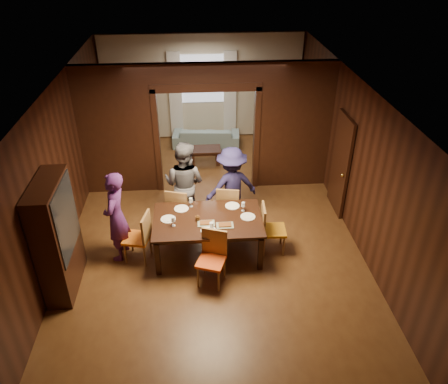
{
  "coord_description": "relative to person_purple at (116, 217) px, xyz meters",
  "views": [
    {
      "loc": [
        -0.28,
        -7.24,
        5.25
      ],
      "look_at": [
        0.23,
        -0.4,
        1.05
      ],
      "focal_mm": 35.0,
      "sensor_mm": 36.0,
      "label": 1
    }
  ],
  "objects": [
    {
      "name": "plate_far_r",
      "position": [
        2.09,
        0.34,
        -0.09
      ],
      "size": [
        0.27,
        0.27,
        0.01
      ],
      "primitive_type": "cylinder",
      "color": "white",
      "rests_on": "dining_table"
    },
    {
      "name": "curtain_left",
      "position": [
        0.96,
        5.19,
        0.39
      ],
      "size": [
        0.35,
        0.06,
        2.4
      ],
      "primitive_type": "cube",
      "color": "white",
      "rests_on": "back_wall"
    },
    {
      "name": "chair_near",
      "position": [
        1.63,
        -0.84,
        -0.38
      ],
      "size": [
        0.56,
        0.56,
        0.97
      ],
      "primitive_type": null,
      "rotation": [
        0.0,
        0.0,
        -0.35
      ],
      "color": "#DF4A15",
      "rests_on": "floor"
    },
    {
      "name": "sofa",
      "position": [
        1.76,
        4.64,
        -0.6
      ],
      "size": [
        1.87,
        0.87,
        0.53
      ],
      "primitive_type": "imported",
      "rotation": [
        0.0,
        0.0,
        3.05
      ],
      "color": "#82A3AB",
      "rests_on": "floor"
    },
    {
      "name": "condiment_jar",
      "position": [
        1.43,
        -0.08,
        -0.05
      ],
      "size": [
        0.08,
        0.08,
        0.11
      ],
      "primitive_type": null,
      "color": "#4E2D12",
      "rests_on": "dining_table"
    },
    {
      "name": "chair_right",
      "position": [
        2.82,
        -0.05,
        -0.38
      ],
      "size": [
        0.46,
        0.46,
        0.97
      ],
      "primitive_type": null,
      "rotation": [
        0.0,
        0.0,
        1.52
      ],
      "color": "#BF7512",
      "rests_on": "floor"
    },
    {
      "name": "wineglass_right",
      "position": [
        2.28,
        0.18,
        -0.01
      ],
      "size": [
        0.08,
        0.08,
        0.18
      ],
      "primitive_type": null,
      "color": "silver",
      "rests_on": "dining_table"
    },
    {
      "name": "wineglass_left",
      "position": [
        1.01,
        -0.2,
        -0.01
      ],
      "size": [
        0.08,
        0.08,
        0.18
      ],
      "primitive_type": null,
      "color": "silver",
      "rests_on": "dining_table"
    },
    {
      "name": "door_right",
      "position": [
        4.41,
        1.29,
        0.19
      ],
      "size": [
        0.06,
        0.9,
        2.1
      ],
      "primitive_type": "cube",
      "color": "black",
      "rests_on": "floor"
    },
    {
      "name": "wineglass_far",
      "position": [
        1.32,
        0.39,
        -0.01
      ],
      "size": [
        0.08,
        0.08,
        0.18
      ],
      "primitive_type": null,
      "color": "silver",
      "rests_on": "dining_table"
    },
    {
      "name": "platter_a",
      "position": [
        1.58,
        -0.19,
        -0.08
      ],
      "size": [
        0.3,
        0.2,
        0.04
      ],
      "primitive_type": "cube",
      "color": "gray",
      "rests_on": "dining_table"
    },
    {
      "name": "plate_left",
      "position": [
        0.91,
        -0.0,
        -0.09
      ],
      "size": [
        0.27,
        0.27,
        0.01
      ],
      "primitive_type": "cylinder",
      "color": "silver",
      "rests_on": "dining_table"
    },
    {
      "name": "person_navy",
      "position": [
        2.13,
        0.96,
        -0.03
      ],
      "size": [
        1.2,
        0.88,
        1.66
      ],
      "primitive_type": "imported",
      "rotation": [
        0.0,
        0.0,
        3.42
      ],
      "color": "#211D49",
      "rests_on": "floor"
    },
    {
      "name": "serving_bowl",
      "position": [
        1.7,
        0.1,
        -0.07
      ],
      "size": [
        0.28,
        0.28,
        0.07
      ],
      "primitive_type": "imported",
      "color": "black",
      "rests_on": "dining_table"
    },
    {
      "name": "hutch",
      "position": [
        -0.82,
        -0.71,
        0.14
      ],
      "size": [
        0.4,
        1.2,
        2.0
      ],
      "primitive_type": "cube",
      "color": "black",
      "rests_on": "floor"
    },
    {
      "name": "person_grey",
      "position": [
        1.2,
        1.01,
        0.03
      ],
      "size": [
        1.07,
        0.98,
        1.78
      ],
      "primitive_type": "imported",
      "rotation": [
        0.0,
        0.0,
        2.71
      ],
      "color": "#4F4D54",
      "rests_on": "floor"
    },
    {
      "name": "plate_far_l",
      "position": [
        1.14,
        0.32,
        -0.09
      ],
      "size": [
        0.27,
        0.27,
        0.01
      ],
      "primitive_type": "cylinder",
      "color": "white",
      "rests_on": "dining_table"
    },
    {
      "name": "plate_near",
      "position": [
        1.61,
        -0.4,
        -0.09
      ],
      "size": [
        0.27,
        0.27,
        0.01
      ],
      "primitive_type": "cylinder",
      "color": "white",
      "rests_on": "dining_table"
    },
    {
      "name": "platter_b",
      "position": [
        1.91,
        -0.27,
        -0.08
      ],
      "size": [
        0.3,
        0.2,
        0.04
      ],
      "primitive_type": "cube",
      "color": "gray",
      "rests_on": "dining_table"
    },
    {
      "name": "window_far",
      "position": [
        1.71,
        5.23,
        0.84
      ],
      "size": [
        1.2,
        0.03,
        1.3
      ],
      "primitive_type": "cube",
      "color": "silver",
      "rests_on": "back_wall"
    },
    {
      "name": "room_walls",
      "position": [
        1.71,
        2.67,
        0.64
      ],
      "size": [
        5.52,
        9.01,
        2.9
      ],
      "color": "black",
      "rests_on": "floor"
    },
    {
      "name": "floor",
      "position": [
        1.71,
        0.79,
        -0.86
      ],
      "size": [
        9.0,
        9.0,
        0.0
      ],
      "primitive_type": "plane",
      "color": "#553017",
      "rests_on": "ground"
    },
    {
      "name": "chair_far_r",
      "position": [
        2.06,
        0.79,
        -0.38
      ],
      "size": [
        0.51,
        0.51,
        0.97
      ],
      "primitive_type": null,
      "rotation": [
        0.0,
        0.0,
        2.96
      ],
      "color": "#DE4914",
      "rests_on": "floor"
    },
    {
      "name": "coffee_table",
      "position": [
        1.69,
        3.59,
        -0.66
      ],
      "size": [
        0.8,
        0.5,
        0.4
      ],
      "primitive_type": "cube",
      "color": "black",
      "rests_on": "floor"
    },
    {
      "name": "chair_far_l",
      "position": [
        1.1,
        0.77,
        -0.38
      ],
      "size": [
        0.55,
        0.55,
        0.97
      ],
      "primitive_type": null,
      "rotation": [
        0.0,
        0.0,
        2.85
      ],
      "color": "orange",
      "rests_on": "floor"
    },
    {
      "name": "ceiling",
      "position": [
        1.71,
        0.79,
        2.04
      ],
      "size": [
        5.5,
        9.0,
        0.02
      ],
      "primitive_type": "cube",
      "color": "silver",
      "rests_on": "room_walls"
    },
    {
      "name": "curtain_right",
      "position": [
        2.46,
        5.19,
        0.39
      ],
      "size": [
        0.35,
        0.06,
        2.4
      ],
      "primitive_type": "cube",
      "color": "white",
      "rests_on": "back_wall"
    },
    {
      "name": "chair_left",
      "position": [
        0.33,
        -0.11,
        -0.38
      ],
      "size": [
        0.53,
        0.53,
        0.97
      ],
      "primitive_type": null,
      "rotation": [
        0.0,
        0.0,
        -1.79
      ],
      "color": "orange",
      "rests_on": "floor"
    },
    {
      "name": "tumbler",
      "position": [
        1.67,
        -0.35,
        -0.03
      ],
      "size": [
        0.07,
        0.07,
        0.14
      ],
      "primitive_type": "cylinder",
      "color": "white",
      "rests_on": "dining_table"
    },
    {
      "name": "dining_table",
      "position": [
        1.61,
        -0.04,
        -0.48
      ],
      "size": [
        1.95,
        1.22,
        0.76
      ],
      "primitive_type": "cube",
      "color": "black",
      "rests_on": "floor"
    },
    {
      "name": "plate_right",
      "position": [
        2.34,
        -0.03,
        -0.09
      ],
      "size": [
        0.27,
        0.27,
        0.01
      ],
      "primitive_type": "cylinder",
      "color": "silver",
      "rests_on": "dining_table"
    },
    {
      "name": "person_purple",
      "position": [
        0.0,
        0.0,
        0.0
      ],
      "size": [
        0.5,
        0.68,
        1.72
      ],
      "primitive_type": "imported",
      "rotation": [
        0.0,
        0.0,
        -1.72
      ],
      "color": "#522264",
      "rests_on": "floor"
    }
  ]
}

